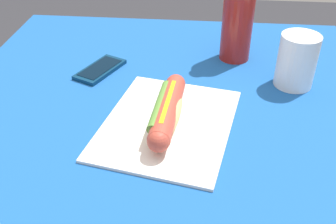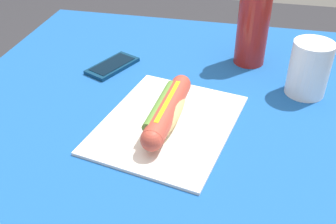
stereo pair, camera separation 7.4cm
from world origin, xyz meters
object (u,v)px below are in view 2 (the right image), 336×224
object	(u,v)px
soda_bottle	(254,17)
drinking_cup	(309,69)
cell_phone	(112,66)
hot_dog	(168,110)

from	to	relation	value
soda_bottle	drinking_cup	xyz separation A→B (m)	(-0.12, -0.12, -0.06)
cell_phone	drinking_cup	bearing A→B (deg)	-92.34
hot_dog	soda_bottle	world-z (taller)	soda_bottle
hot_dog	drinking_cup	size ratio (longest dim) A/B	1.95
cell_phone	drinking_cup	distance (m)	0.44
soda_bottle	cell_phone	bearing A→B (deg)	107.46
soda_bottle	drinking_cup	world-z (taller)	soda_bottle
hot_dog	cell_phone	distance (m)	0.27
cell_phone	soda_bottle	bearing A→B (deg)	-72.54
cell_phone	soda_bottle	size ratio (longest dim) A/B	0.55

